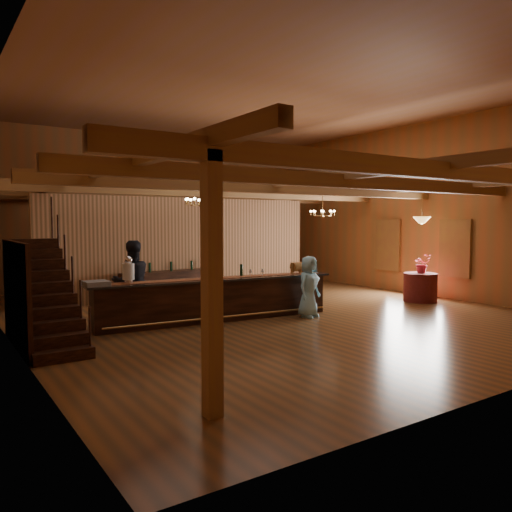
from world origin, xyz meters
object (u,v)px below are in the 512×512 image
bartender (214,285)px  beverage_dispenser (128,270)px  pendant_lamp (422,220)px  floor_plant (256,270)px  raffle_drum (296,267)px  guest (309,287)px  chandelier_right (322,213)px  chandelier_left (201,202)px  round_table (420,287)px  backbar_shelf (171,285)px  staff_second (132,282)px  tasting_bar (217,299)px

bartender → beverage_dispenser: bearing=29.6°
pendant_lamp → floor_plant: 5.84m
floor_plant → raffle_drum: bearing=-111.1°
beverage_dispenser → guest: (4.15, -1.17, -0.54)m
chandelier_right → floor_plant: (-1.17, 2.12, -1.96)m
chandelier_left → round_table: bearing=-15.0°
chandelier_right → guest: chandelier_right is taller
chandelier_left → chandelier_right: bearing=13.1°
beverage_dispenser → pendant_lamp: size_ratio=0.67×
guest → backbar_shelf: bearing=92.1°
pendant_lamp → guest: pendant_lamp is taller
backbar_shelf → round_table: (6.00, -4.35, -0.02)m
beverage_dispenser → pendant_lamp: (8.46, -1.12, 1.11)m
round_table → pendant_lamp: (0.00, 0.00, 1.98)m
guest → bartender: bearing=117.3°
round_table → chandelier_right: 3.86m
beverage_dispenser → raffle_drum: size_ratio=1.76×
chandelier_left → beverage_dispenser: bearing=-164.6°
raffle_drum → pendant_lamp: pendant_lamp is taller
guest → floor_plant: 5.36m
backbar_shelf → staff_second: (-2.16, -2.61, 0.52)m
pendant_lamp → tasting_bar: bearing=172.3°
chandelier_left → guest: size_ratio=0.53×
backbar_shelf → chandelier_right: 5.39m
chandelier_right → pendant_lamp: bearing=-65.5°
tasting_bar → guest: size_ratio=4.02×
raffle_drum → round_table: bearing=-8.3°
pendant_lamp → staff_second: pendant_lamp is taller
raffle_drum → pendant_lamp: 4.40m
raffle_drum → staff_second: staff_second is taller
pendant_lamp → staff_second: bearing=168.0°
round_table → guest: bearing=-179.4°
chandelier_right → raffle_drum: bearing=-141.7°
pendant_lamp → staff_second: size_ratio=0.47×
beverage_dispenser → round_table: (8.46, -1.12, -0.88)m
chandelier_left → floor_plant: chandelier_left is taller
beverage_dispenser → pendant_lamp: bearing=-7.5°
round_table → pendant_lamp: 1.98m
raffle_drum → staff_second: size_ratio=0.18×
staff_second → floor_plant: staff_second is taller
raffle_drum → floor_plant: size_ratio=0.25×
raffle_drum → round_table: size_ratio=0.35×
chandelier_left → chandelier_right: (5.03, 1.17, -0.22)m
pendant_lamp → guest: (-4.31, -0.05, -1.64)m
bartender → chandelier_right: bearing=-147.2°
backbar_shelf → chandelier_left: (-0.34, -2.65, 2.42)m
bartender → raffle_drum: bearing=169.4°
backbar_shelf → floor_plant: size_ratio=2.32×
staff_second → floor_plant: (5.68, 3.26, -0.29)m
chandelier_right → guest: bearing=-135.7°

